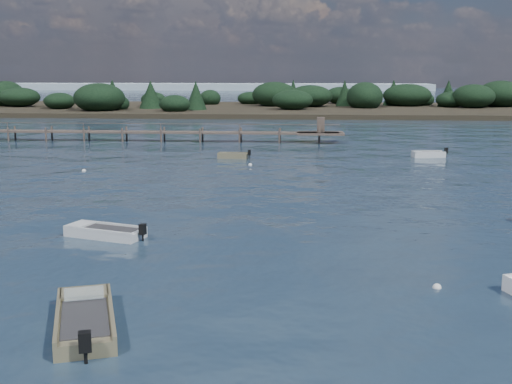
# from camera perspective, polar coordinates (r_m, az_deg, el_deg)

# --- Properties ---
(ground) EXTENTS (400.00, 400.00, 0.00)m
(ground) POSITION_cam_1_polar(r_m,az_deg,el_deg) (81.44, 2.72, 5.37)
(ground) COLOR #152332
(ground) RESTS_ON ground
(dinghy_mid_grey) EXTENTS (4.11, 2.51, 1.02)m
(dinghy_mid_grey) POSITION_cam_1_polar(r_m,az_deg,el_deg) (30.96, -13.26, -3.64)
(dinghy_mid_grey) COLOR #B4B9BB
(dinghy_mid_grey) RESTS_ON ground
(dinghy_near_olive) EXTENTS (3.11, 4.99, 1.20)m
(dinghy_near_olive) POSITION_cam_1_polar(r_m,az_deg,el_deg) (20.54, -14.95, -11.16)
(dinghy_near_olive) COLOR #746C4D
(dinghy_near_olive) RESTS_ON ground
(tender_far_white) EXTENTS (2.95, 1.27, 1.00)m
(tender_far_white) POSITION_cam_1_polar(r_m,az_deg,el_deg) (56.86, -2.07, 3.16)
(tender_far_white) COLOR #746C4D
(tender_far_white) RESTS_ON ground
(tender_far_grey_b) EXTENTS (3.22, 1.51, 1.08)m
(tender_far_grey_b) POSITION_cam_1_polar(r_m,az_deg,el_deg) (59.59, 15.08, 3.15)
(tender_far_grey_b) COLOR #B4B9BB
(tender_far_grey_b) RESTS_ON ground
(buoy_b) EXTENTS (0.32, 0.32, 0.32)m
(buoy_b) POSITION_cam_1_polar(r_m,az_deg,el_deg) (24.19, 15.78, -8.20)
(buoy_b) COLOR silver
(buoy_b) RESTS_ON ground
(buoy_e) EXTENTS (0.32, 0.32, 0.32)m
(buoy_e) POSITION_cam_1_polar(r_m,az_deg,el_deg) (52.74, -0.52, 2.41)
(buoy_e) COLOR silver
(buoy_e) RESTS_ON ground
(buoy_extra_a) EXTENTS (0.32, 0.32, 0.32)m
(buoy_extra_a) POSITION_cam_1_polar(r_m,az_deg,el_deg) (51.43, -15.05, 1.82)
(buoy_extra_a) COLOR silver
(buoy_extra_a) RESTS_ON ground
(jetty) EXTENTS (64.50, 3.20, 3.40)m
(jetty) POSITION_cam_1_polar(r_m,az_deg,el_deg) (73.38, -14.85, 5.20)
(jetty) COLOR #4E4139
(jetty) RESTS_ON ground
(far_headland) EXTENTS (190.00, 40.00, 5.80)m
(far_headland) POSITION_cam_1_polar(r_m,az_deg,el_deg) (123.30, 15.07, 7.78)
(far_headland) COLOR black
(far_headland) RESTS_ON ground
(distant_haze) EXTENTS (280.00, 20.00, 2.40)m
(distant_haze) POSITION_cam_1_polar(r_m,az_deg,el_deg) (267.55, -16.08, 8.75)
(distant_haze) COLOR #8B9FAC
(distant_haze) RESTS_ON ground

